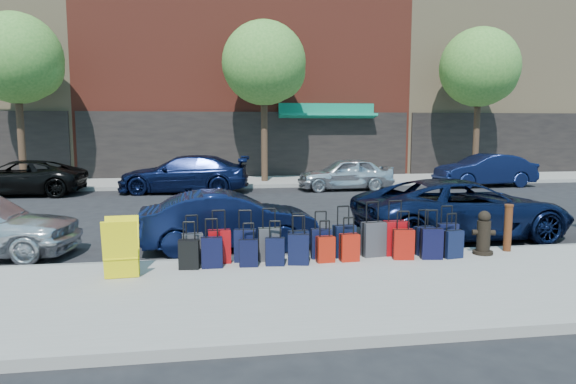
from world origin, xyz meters
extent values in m
plane|color=black|center=(0.00, 0.00, 0.00)|extent=(120.00, 120.00, 0.00)
cube|color=gray|center=(0.00, -6.50, 0.07)|extent=(60.00, 4.00, 0.15)
cube|color=gray|center=(0.00, 10.00, 0.07)|extent=(60.00, 4.00, 0.15)
cube|color=gray|center=(0.00, -4.48, 0.07)|extent=(60.00, 0.08, 0.15)
cube|color=gray|center=(0.00, 7.98, 0.07)|extent=(60.00, 0.08, 0.15)
cube|color=maroon|center=(0.00, 18.00, 10.00)|extent=(17.00, 12.00, 20.00)
cube|color=black|center=(0.00, 11.95, 1.70)|extent=(16.66, 0.15, 3.40)
cube|color=#0C7255|center=(4.00, 11.60, 3.20)|extent=(5.00, 0.91, 0.27)
cube|color=#0C7255|center=(4.00, 11.90, 3.55)|extent=(5.00, 0.10, 0.60)
cube|color=#917B58|center=(16.00, 18.00, 9.00)|extent=(15.00, 12.00, 18.00)
cube|color=black|center=(16.00, 11.95, 1.70)|extent=(14.70, 0.15, 3.40)
cylinder|color=black|center=(-10.00, 9.50, 2.55)|extent=(0.30, 0.30, 4.80)
sphere|color=#367426|center=(-10.00, 9.50, 5.52)|extent=(3.80, 3.80, 3.80)
sphere|color=#367426|center=(-9.40, 9.50, 5.14)|extent=(2.58, 2.58, 2.58)
cylinder|color=black|center=(0.50, 9.50, 2.55)|extent=(0.30, 0.30, 4.80)
sphere|color=#367426|center=(0.50, 9.50, 5.52)|extent=(3.80, 3.80, 3.80)
sphere|color=#367426|center=(1.10, 9.50, 5.14)|extent=(2.58, 2.58, 2.58)
cylinder|color=black|center=(11.00, 9.50, 2.55)|extent=(0.30, 0.30, 4.80)
sphere|color=#367426|center=(11.00, 9.50, 5.52)|extent=(3.80, 3.80, 3.80)
sphere|color=#367426|center=(11.60, 9.50, 5.14)|extent=(2.58, 2.58, 2.58)
cube|color=#36363B|center=(-2.42, -4.82, 0.43)|extent=(0.39, 0.25, 0.56)
cylinder|color=black|center=(-2.42, -4.82, 1.03)|extent=(0.21, 0.06, 0.03)
cube|color=maroon|center=(-1.94, -4.84, 0.45)|extent=(0.41, 0.24, 0.61)
cylinder|color=black|center=(-1.94, -4.84, 1.11)|extent=(0.23, 0.04, 0.03)
cube|color=black|center=(-1.47, -4.82, 0.45)|extent=(0.43, 0.28, 0.60)
cylinder|color=black|center=(-1.47, -4.82, 1.10)|extent=(0.23, 0.06, 0.03)
cube|color=#35353A|center=(-1.01, -4.82, 0.46)|extent=(0.41, 0.23, 0.61)
cylinder|color=black|center=(-1.01, -4.82, 1.12)|extent=(0.23, 0.03, 0.03)
cube|color=black|center=(-0.46, -4.79, 0.42)|extent=(0.38, 0.24, 0.54)
cylinder|color=black|center=(-0.46, -4.79, 1.01)|extent=(0.21, 0.06, 0.03)
cube|color=black|center=(-0.02, -4.80, 0.43)|extent=(0.39, 0.23, 0.56)
cylinder|color=black|center=(-0.02, -4.80, 1.04)|extent=(0.21, 0.04, 0.03)
cube|color=black|center=(0.45, -4.76, 0.46)|extent=(0.43, 0.27, 0.61)
cylinder|color=black|center=(0.45, -4.76, 1.12)|extent=(0.23, 0.06, 0.03)
cube|color=#323236|center=(1.02, -4.80, 0.48)|extent=(0.47, 0.30, 0.66)
cylinder|color=black|center=(1.02, -4.80, 1.20)|extent=(0.25, 0.07, 0.03)
cube|color=maroon|center=(1.47, -4.78, 0.48)|extent=(0.45, 0.26, 0.67)
cylinder|color=black|center=(1.47, -4.78, 1.21)|extent=(0.25, 0.04, 0.03)
cube|color=black|center=(2.04, -4.82, 0.43)|extent=(0.39, 0.25, 0.55)
cylinder|color=black|center=(2.04, -4.82, 1.02)|extent=(0.21, 0.06, 0.03)
cube|color=black|center=(2.56, -4.75, 0.44)|extent=(0.40, 0.23, 0.58)
cylinder|color=black|center=(2.56, -4.75, 1.07)|extent=(0.22, 0.04, 0.03)
cube|color=black|center=(-2.48, -5.16, 0.41)|extent=(0.37, 0.24, 0.52)
cylinder|color=black|center=(-2.48, -5.16, 0.97)|extent=(0.20, 0.05, 0.03)
cube|color=black|center=(-2.08, -5.13, 0.42)|extent=(0.37, 0.21, 0.54)
cylinder|color=black|center=(-2.08, -5.13, 1.01)|extent=(0.21, 0.03, 0.03)
cube|color=black|center=(-1.43, -5.16, 0.39)|extent=(0.34, 0.22, 0.49)
cylinder|color=black|center=(-1.43, -5.16, 0.92)|extent=(0.19, 0.05, 0.03)
cube|color=black|center=(-0.95, -5.16, 0.40)|extent=(0.36, 0.24, 0.50)
cylinder|color=black|center=(-0.95, -5.16, 0.95)|extent=(0.19, 0.06, 0.03)
cube|color=black|center=(-0.52, -5.17, 0.43)|extent=(0.41, 0.29, 0.56)
cylinder|color=black|center=(-0.52, -5.17, 1.03)|extent=(0.21, 0.08, 0.03)
cube|color=#951809|center=(0.00, -5.09, 0.39)|extent=(0.34, 0.22, 0.48)
cylinder|color=black|center=(0.00, -5.09, 0.92)|extent=(0.19, 0.05, 0.03)
cube|color=#9C170A|center=(0.46, -5.09, 0.41)|extent=(0.36, 0.22, 0.51)
cylinder|color=black|center=(0.46, -5.09, 0.96)|extent=(0.20, 0.04, 0.03)
cube|color=maroon|center=(1.50, -5.10, 0.43)|extent=(0.42, 0.28, 0.57)
cylinder|color=black|center=(1.50, -5.10, 1.05)|extent=(0.22, 0.07, 0.03)
cube|color=black|center=(2.04, -5.16, 0.44)|extent=(0.42, 0.28, 0.58)
cylinder|color=black|center=(2.04, -5.16, 1.07)|extent=(0.22, 0.06, 0.03)
cube|color=black|center=(2.47, -5.16, 0.41)|extent=(0.39, 0.27, 0.53)
cylinder|color=black|center=(2.47, -5.16, 0.99)|extent=(0.20, 0.07, 0.03)
cylinder|color=black|center=(3.20, -4.98, 0.18)|extent=(0.39, 0.39, 0.06)
cylinder|color=black|center=(3.20, -4.98, 0.52)|extent=(0.26, 0.26, 0.60)
sphere|color=black|center=(3.20, -4.98, 0.89)|extent=(0.24, 0.24, 0.24)
cylinder|color=black|center=(3.20, -4.98, 0.58)|extent=(0.44, 0.22, 0.11)
cylinder|color=#38190C|center=(3.82, -4.82, 0.61)|extent=(0.15, 0.15, 0.93)
cylinder|color=#38190C|center=(3.82, -4.82, 1.08)|extent=(0.18, 0.18, 0.04)
cube|color=yellow|center=(-3.55, -5.68, 0.65)|extent=(0.57, 0.28, 0.99)
cube|color=yellow|center=(-3.58, -5.32, 0.65)|extent=(0.57, 0.28, 0.99)
cube|color=yellow|center=(-3.57, -5.50, 0.50)|extent=(0.57, 0.40, 0.02)
imported|color=#0C1538|center=(-1.69, -3.13, 0.63)|extent=(3.88, 1.56, 1.25)
imported|color=#0B1534|center=(3.84, -2.88, 0.71)|extent=(5.18, 2.55, 1.42)
imported|color=black|center=(-9.37, 7.02, 0.68)|extent=(5.01, 2.50, 1.36)
imported|color=#0C1538|center=(-3.06, 6.87, 0.75)|extent=(5.43, 2.76, 1.51)
imported|color=silver|center=(3.59, 6.73, 0.68)|extent=(4.02, 1.64, 1.36)
imported|color=#0D173B|center=(10.09, 6.99, 0.72)|extent=(4.47, 1.75, 1.45)
camera|label=1|loc=(-2.13, -14.13, 2.63)|focal=32.00mm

